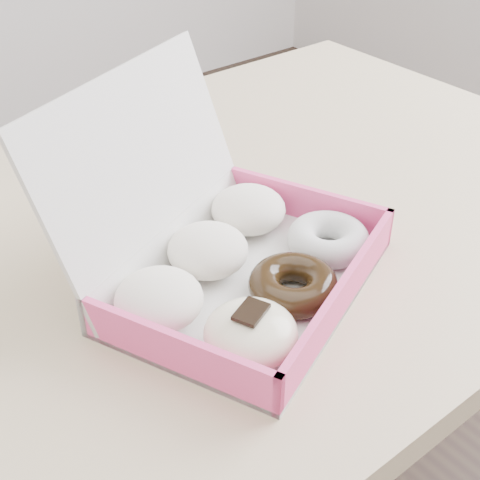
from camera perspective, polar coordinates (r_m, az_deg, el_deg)
table at (r=0.93m, az=-1.73°, el=-1.70°), size 1.20×0.80×0.75m
donut_box at (r=0.74m, az=-0.57°, el=-1.52°), size 0.40×0.39×0.22m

